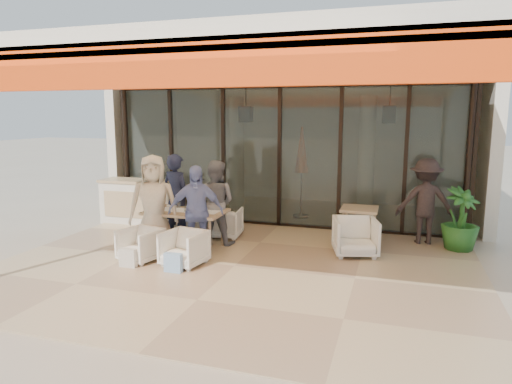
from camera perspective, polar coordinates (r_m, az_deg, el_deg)
ground at (r=7.81m, az=-2.71°, el=-9.38°), size 70.00×70.00×0.00m
terrace_floor at (r=7.81m, az=-2.71°, el=-9.34°), size 8.00×6.00×0.01m
terrace_structure at (r=7.17m, az=-3.67°, el=15.26°), size 8.00×6.00×3.40m
glass_storefront at (r=10.30m, az=2.97°, el=4.38°), size 8.08×0.10×3.20m
interior_block at (r=12.51m, az=5.71°, el=8.17°), size 9.05×3.62×3.52m
host_counter at (r=11.06m, az=-14.34°, el=-1.14°), size 1.85×0.65×1.04m
dining_table at (r=8.80m, az=-8.80°, el=-2.66°), size 1.50×0.90×0.93m
chair_far_left at (r=9.89m, az=-8.48°, el=-3.60°), size 0.68×0.65×0.59m
chair_far_right at (r=9.55m, az=-3.93°, el=-3.70°), size 0.74×0.70×0.69m
chair_near_left at (r=8.27m, az=-14.25°, el=-6.23°), size 0.77×0.74×0.65m
chair_near_right at (r=7.87m, az=-8.99°, el=-6.77°), size 0.75×0.72×0.68m
diner_navy at (r=9.33m, az=-9.90°, el=-0.71°), size 0.74×0.58×1.78m
diner_grey at (r=8.99m, az=-5.13°, el=-1.34°), size 0.84×0.66×1.68m
diner_cream at (r=8.55m, az=-12.66°, el=-1.56°), size 1.05×0.88×1.83m
diner_periwinkle at (r=8.18m, az=-7.53°, el=-2.48°), size 1.06×0.70×1.68m
tote_bag_cream at (r=7.99m, az=-15.71°, el=-8.02°), size 0.30×0.10×0.34m
tote_bag_blue at (r=7.58m, az=-10.31°, el=-8.78°), size 0.30×0.10×0.34m
side_table at (r=9.17m, az=12.80°, el=-2.60°), size 0.70×0.70×0.74m
side_chair at (r=8.50m, az=12.31°, el=-5.28°), size 0.91×0.88×0.78m
standing_woman at (r=9.56m, az=20.39°, el=-1.14°), size 1.17×0.76×1.71m
potted_palm at (r=9.39m, az=24.20°, el=-3.14°), size 0.96×0.96×1.21m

